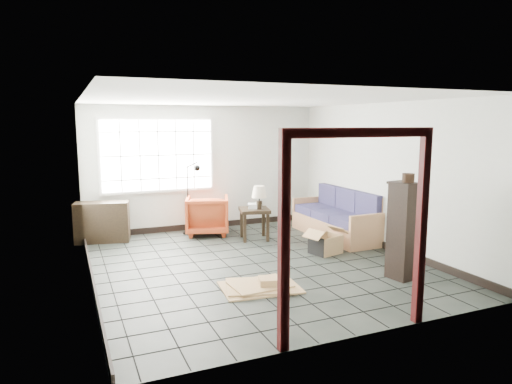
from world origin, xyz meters
name	(u,v)px	position (x,y,z in m)	size (l,w,h in m)	color
ground	(256,264)	(0.00, 0.00, 0.00)	(5.50, 5.50, 0.00)	black
room_shell	(255,159)	(0.00, 0.03, 1.68)	(5.02, 5.52, 2.61)	silver
window_panel	(158,155)	(-1.00, 2.70, 1.60)	(2.32, 0.08, 1.52)	silver
doorway_trim	(358,208)	(0.00, -2.70, 1.38)	(1.80, 0.08, 2.20)	#330B0B
futon_sofa	(338,219)	(2.22, 1.01, 0.34)	(0.84, 2.14, 0.94)	#956C43
armchair	(207,213)	(-0.13, 2.23, 0.43)	(0.84, 0.78, 0.86)	#9C3F16
side_table	(254,214)	(0.59, 1.45, 0.50)	(0.66, 0.66, 0.61)	black
table_lamp	(259,193)	(0.65, 1.37, 0.92)	(0.36, 0.36, 0.45)	black
projector	(255,206)	(0.60, 1.46, 0.65)	(0.31, 0.28, 0.09)	silver
floor_lamp	(193,196)	(-0.40, 2.32, 0.79)	(0.39, 0.39, 1.48)	black
console_shelf	(102,222)	(-2.15, 2.40, 0.38)	(1.04, 0.59, 0.77)	black
tall_shelf	(402,230)	(1.66, -1.47, 0.72)	(0.36, 0.43, 1.42)	black
pot	(408,178)	(1.68, -1.52, 1.48)	(0.20, 0.20, 0.13)	black
open_box	(326,244)	(1.35, 0.08, 0.16)	(0.85, 0.57, 0.44)	#A2734E
cardboard_pile	(261,285)	(-0.36, -1.05, 0.04)	(1.12, 0.92, 0.15)	#A2734E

